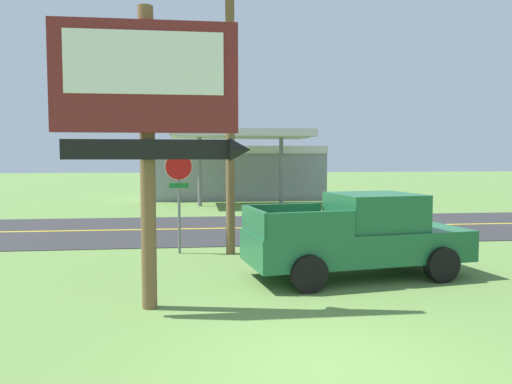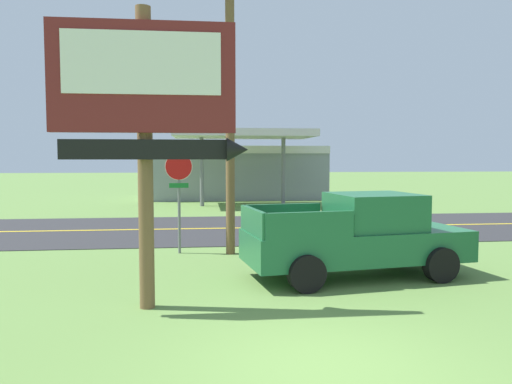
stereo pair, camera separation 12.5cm
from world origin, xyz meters
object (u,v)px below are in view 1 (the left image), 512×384
(motel_sign, at_px, (150,105))
(pickup_green_parked_on_lawn, at_px, (359,236))
(gas_station, at_px, (234,170))
(stop_sign, at_px, (179,185))
(utility_pole, at_px, (230,92))

(motel_sign, bearing_deg, pickup_green_parked_on_lawn, 23.98)
(motel_sign, height_order, gas_station, motel_sign)
(stop_sign, bearing_deg, motel_sign, -93.06)
(stop_sign, distance_m, utility_pole, 3.06)
(pickup_green_parked_on_lawn, bearing_deg, gas_station, 93.10)
(motel_sign, relative_size, stop_sign, 1.87)
(motel_sign, distance_m, stop_sign, 5.67)
(stop_sign, xyz_separation_m, utility_pole, (1.49, -0.25, 2.66))
(motel_sign, xyz_separation_m, gas_station, (3.35, 25.29, -1.79))
(pickup_green_parked_on_lawn, bearing_deg, utility_pole, 132.61)
(motel_sign, xyz_separation_m, pickup_green_parked_on_lawn, (4.61, 2.05, -2.77))
(motel_sign, xyz_separation_m, stop_sign, (0.29, 5.39, -1.71))
(motel_sign, distance_m, pickup_green_parked_on_lawn, 5.76)
(utility_pole, height_order, pickup_green_parked_on_lawn, utility_pole)
(utility_pole, bearing_deg, gas_station, 85.52)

